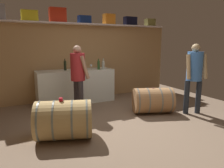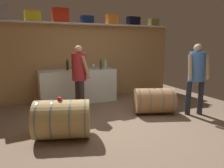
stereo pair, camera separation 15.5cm
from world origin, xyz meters
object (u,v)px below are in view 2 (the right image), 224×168
visitor_tasting (79,72)px  toolcase_navy (87,20)px  toolcase_yellow (32,16)px  winemaker_pouring (196,72)px  wine_bottle_green (101,65)px  tasting_cup (59,99)px  toolcase_orange (112,19)px  wine_glass (93,66)px  work_cabinet (78,86)px  wine_barrel_near (62,119)px  red_funnel (85,67)px  toolcase_olive (153,22)px  wine_barrel_far (154,101)px  toolcase_red (60,15)px  toolcase_black (133,21)px  wine_bottle_dark (67,65)px  wine_bottle_clear (105,65)px

visitor_tasting → toolcase_navy: bearing=147.9°
toolcase_yellow → winemaker_pouring: bearing=-38.9°
wine_bottle_green → tasting_cup: (-1.45, -1.92, -0.32)m
toolcase_orange → winemaker_pouring: toolcase_orange is taller
wine_glass → winemaker_pouring: bearing=-50.7°
work_cabinet → wine_barrel_near: bearing=-111.5°
red_funnel → toolcase_orange: bearing=19.4°
toolcase_orange → wine_glass: bearing=-157.0°
visitor_tasting → toolcase_olive: bearing=106.7°
wine_barrel_far → toolcase_yellow: bearing=160.9°
wine_barrel_far → red_funnel: bearing=145.9°
winemaker_pouring → wine_barrel_far: bearing=-10.1°
toolcase_red → red_funnel: 1.45m
toolcase_red → toolcase_navy: 0.71m
toolcase_black → wine_barrel_near: 3.96m
toolcase_red → tasting_cup: toolcase_red is taller
toolcase_navy → wine_barrel_far: 2.81m
toolcase_red → wine_barrel_far: size_ratio=0.41×
work_cabinet → visitor_tasting: size_ratio=1.32×
wine_bottle_dark → tasting_cup: bearing=-105.9°
toolcase_orange → work_cabinet: 2.09m
work_cabinet → wine_bottle_dark: 0.62m
toolcase_red → wine_bottle_green: size_ratio=1.44×
toolcase_red → wine_bottle_clear: toolcase_red is taller
toolcase_black → toolcase_olive: bearing=-2.2°
toolcase_yellow → toolcase_red: bearing=-2.2°
tasting_cup → winemaker_pouring: bearing=0.7°
wine_glass → wine_barrel_near: size_ratio=0.14×
toolcase_orange → toolcase_black: size_ratio=0.80×
toolcase_red → toolcase_black: bearing=1.6°
toolcase_orange → wine_barrel_near: (-1.92, -2.33, -1.88)m
toolcase_orange → toolcase_black: toolcase_orange is taller
wine_glass → visitor_tasting: (-0.60, -0.78, -0.04)m
wine_bottle_dark → visitor_tasting: (0.07, -0.87, -0.08)m
toolcase_red → work_cabinet: (0.34, -0.23, -1.81)m
work_cabinet → toolcase_orange: bearing=12.0°
toolcase_navy → wine_glass: 1.24m
wine_barrel_near → wine_bottle_dark: bearing=93.2°
toolcase_red → wine_glass: bearing=-19.4°
toolcase_black → visitor_tasting: (-1.96, -1.07, -1.26)m
winemaker_pouring → toolcase_olive: bearing=-82.0°
toolcase_red → work_cabinet: toolcase_red is taller
toolcase_black → tasting_cup: (-2.64, -2.33, -1.52)m
toolcase_orange → wine_bottle_green: toolcase_orange is taller
toolcase_navy → visitor_tasting: bearing=-120.1°
toolcase_olive → wine_barrel_near: 4.45m
toolcase_yellow → toolcase_navy: toolcase_yellow is taller
toolcase_black → tasting_cup: bearing=-140.8°
tasting_cup → winemaker_pouring: 2.93m
toolcase_orange → wine_bottle_dark: 1.81m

